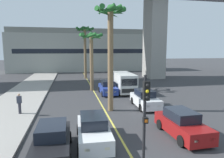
{
  "coord_description": "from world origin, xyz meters",
  "views": [
    {
      "loc": [
        -2.79,
        0.38,
        5.19
      ],
      "look_at": [
        0.0,
        14.0,
        3.18
      ],
      "focal_mm": 32.69,
      "sensor_mm": 36.0,
      "label": 1
    }
  ],
  "objects_px": {
    "car_queue_fifth": "(182,124)",
    "palm_tree_near_median": "(85,39)",
    "car_queue_second": "(52,141)",
    "pedestrian_near_crosswalk": "(19,103)",
    "traffic_light_median_near": "(145,112)",
    "palm_tree_far_median": "(111,32)",
    "palm_tree_mid_median": "(91,46)",
    "delivery_van": "(124,82)",
    "car_queue_third": "(93,130)",
    "car_queue_fourth": "(108,88)",
    "car_queue_front": "(145,99)"
  },
  "relations": [
    {
      "from": "car_queue_fourth",
      "to": "car_queue_third",
      "type": "bearing_deg",
      "value": -103.95
    },
    {
      "from": "traffic_light_median_near",
      "to": "car_queue_fifth",
      "type": "bearing_deg",
      "value": 42.14
    },
    {
      "from": "palm_tree_far_median",
      "to": "pedestrian_near_crosswalk",
      "type": "xyz_separation_m",
      "value": [
        -7.31,
        0.18,
        -5.6
      ]
    },
    {
      "from": "palm_tree_near_median",
      "to": "car_queue_fifth",
      "type": "bearing_deg",
      "value": -81.56
    },
    {
      "from": "car_queue_second",
      "to": "pedestrian_near_crosswalk",
      "type": "xyz_separation_m",
      "value": [
        -3.05,
        6.94,
        0.28
      ]
    },
    {
      "from": "car_queue_fifth",
      "to": "palm_tree_mid_median",
      "type": "bearing_deg",
      "value": 104.54
    },
    {
      "from": "palm_tree_near_median",
      "to": "pedestrian_near_crosswalk",
      "type": "height_order",
      "value": "palm_tree_near_median"
    },
    {
      "from": "traffic_light_median_near",
      "to": "pedestrian_near_crosswalk",
      "type": "bearing_deg",
      "value": 126.35
    },
    {
      "from": "car_queue_second",
      "to": "traffic_light_median_near",
      "type": "xyz_separation_m",
      "value": [
        3.85,
        -2.45,
        1.99
      ]
    },
    {
      "from": "pedestrian_near_crosswalk",
      "to": "car_queue_fourth",
      "type": "bearing_deg",
      "value": 37.96
    },
    {
      "from": "car_queue_fifth",
      "to": "palm_tree_near_median",
      "type": "bearing_deg",
      "value": 98.44
    },
    {
      "from": "car_queue_third",
      "to": "palm_tree_mid_median",
      "type": "xyz_separation_m",
      "value": [
        1.46,
        14.88,
        4.85
      ]
    },
    {
      "from": "car_queue_front",
      "to": "palm_tree_near_median",
      "type": "bearing_deg",
      "value": 101.31
    },
    {
      "from": "car_queue_front",
      "to": "car_queue_fifth",
      "type": "relative_size",
      "value": 1.0
    },
    {
      "from": "traffic_light_median_near",
      "to": "palm_tree_mid_median",
      "type": "height_order",
      "value": "palm_tree_mid_median"
    },
    {
      "from": "car_queue_fifth",
      "to": "palm_tree_far_median",
      "type": "bearing_deg",
      "value": 118.73
    },
    {
      "from": "car_queue_fourth",
      "to": "car_queue_fifth",
      "type": "xyz_separation_m",
      "value": [
        2.27,
        -12.54,
        0.0
      ]
    },
    {
      "from": "delivery_van",
      "to": "palm_tree_far_median",
      "type": "height_order",
      "value": "palm_tree_far_median"
    },
    {
      "from": "palm_tree_near_median",
      "to": "delivery_van",
      "type": "bearing_deg",
      "value": -74.47
    },
    {
      "from": "delivery_van",
      "to": "palm_tree_near_median",
      "type": "bearing_deg",
      "value": 105.53
    },
    {
      "from": "car_queue_fourth",
      "to": "delivery_van",
      "type": "relative_size",
      "value": 0.78
    },
    {
      "from": "car_queue_third",
      "to": "car_queue_fifth",
      "type": "bearing_deg",
      "value": -1.45
    },
    {
      "from": "palm_tree_near_median",
      "to": "palm_tree_far_median",
      "type": "relative_size",
      "value": 1.05
    },
    {
      "from": "car_queue_front",
      "to": "car_queue_fifth",
      "type": "distance_m",
      "value": 6.41
    },
    {
      "from": "car_queue_fifth",
      "to": "delivery_van",
      "type": "relative_size",
      "value": 0.78
    },
    {
      "from": "car_queue_fourth",
      "to": "palm_tree_mid_median",
      "type": "height_order",
      "value": "palm_tree_mid_median"
    },
    {
      "from": "traffic_light_median_near",
      "to": "palm_tree_far_median",
      "type": "xyz_separation_m",
      "value": [
        0.41,
        9.2,
        3.88
      ]
    },
    {
      "from": "car_queue_third",
      "to": "car_queue_fifth",
      "type": "height_order",
      "value": "same"
    },
    {
      "from": "car_queue_third",
      "to": "car_queue_front",
      "type": "bearing_deg",
      "value": 49.2
    },
    {
      "from": "delivery_van",
      "to": "traffic_light_median_near",
      "type": "bearing_deg",
      "value": -102.03
    },
    {
      "from": "car_queue_front",
      "to": "car_queue_fifth",
      "type": "height_order",
      "value": "same"
    },
    {
      "from": "car_queue_second",
      "to": "pedestrian_near_crosswalk",
      "type": "relative_size",
      "value": 2.54
    },
    {
      "from": "delivery_van",
      "to": "palm_tree_near_median",
      "type": "xyz_separation_m",
      "value": [
        -3.68,
        13.23,
        5.81
      ]
    },
    {
      "from": "palm_tree_mid_median",
      "to": "car_queue_third",
      "type": "bearing_deg",
      "value": -95.6
    },
    {
      "from": "car_queue_second",
      "to": "palm_tree_mid_median",
      "type": "xyz_separation_m",
      "value": [
        3.6,
        15.87,
        4.85
      ]
    },
    {
      "from": "car_queue_fourth",
      "to": "palm_tree_far_median",
      "type": "relative_size",
      "value": 0.47
    },
    {
      "from": "car_queue_second",
      "to": "palm_tree_far_median",
      "type": "xyz_separation_m",
      "value": [
        4.26,
        6.76,
        5.88
      ]
    },
    {
      "from": "delivery_van",
      "to": "car_queue_fourth",
      "type": "bearing_deg",
      "value": -170.66
    },
    {
      "from": "car_queue_fifth",
      "to": "palm_tree_near_median",
      "type": "xyz_separation_m",
      "value": [
        -3.88,
        26.11,
        6.37
      ]
    },
    {
      "from": "palm_tree_mid_median",
      "to": "palm_tree_far_median",
      "type": "bearing_deg",
      "value": -85.87
    },
    {
      "from": "car_queue_fourth",
      "to": "pedestrian_near_crosswalk",
      "type": "distance_m",
      "value": 10.5
    },
    {
      "from": "delivery_van",
      "to": "car_queue_second",
      "type": "bearing_deg",
      "value": -117.99
    },
    {
      "from": "car_queue_third",
      "to": "car_queue_fourth",
      "type": "bearing_deg",
      "value": 76.05
    },
    {
      "from": "palm_tree_near_median",
      "to": "pedestrian_near_crosswalk",
      "type": "xyz_separation_m",
      "value": [
        -6.67,
        -20.03,
        -6.1
      ]
    },
    {
      "from": "car_queue_fifth",
      "to": "palm_tree_near_median",
      "type": "distance_m",
      "value": 27.16
    },
    {
      "from": "car_queue_third",
      "to": "pedestrian_near_crosswalk",
      "type": "height_order",
      "value": "pedestrian_near_crosswalk"
    },
    {
      "from": "car_queue_fourth",
      "to": "palm_tree_near_median",
      "type": "height_order",
      "value": "palm_tree_near_median"
    },
    {
      "from": "car_queue_front",
      "to": "traffic_light_median_near",
      "type": "distance_m",
      "value": 10.58
    },
    {
      "from": "car_queue_front",
      "to": "pedestrian_near_crosswalk",
      "type": "xyz_separation_m",
      "value": [
        -10.61,
        -0.33,
        0.28
      ]
    },
    {
      "from": "car_queue_fifth",
      "to": "traffic_light_median_near",
      "type": "height_order",
      "value": "traffic_light_median_near"
    }
  ]
}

